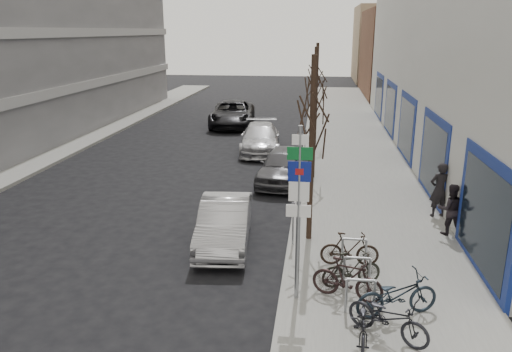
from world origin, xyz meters
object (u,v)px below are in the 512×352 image
(pedestrian_near, at_px, (439,190))
(bike_mid_curb, at_px, (397,291))
(parked_car_mid, at_px, (284,165))
(highway_sign_pole, at_px, (299,204))
(bike_mid_inner, at_px, (352,269))
(tree_near, at_px, (313,106))
(pedestrian_far, at_px, (450,209))
(bike_far_inner, at_px, (350,249))
(bike_near_right, at_px, (347,279))
(parked_car_back, at_px, (260,138))
(meter_front, at_px, (293,219))
(bike_far_curb, at_px, (388,314))
(lane_car, at_px, (232,114))
(bike_rack, at_px, (357,269))
(parked_car_front, at_px, (225,223))
(meter_mid, at_px, (301,169))
(meter_back, at_px, (305,139))
(bike_near_left, at_px, (364,322))
(tree_far, at_px, (317,70))

(pedestrian_near, bearing_deg, bike_mid_curb, 55.57)
(parked_car_mid, relative_size, pedestrian_near, 2.34)
(highway_sign_pole, relative_size, bike_mid_inner, 2.78)
(tree_near, height_order, pedestrian_far, tree_near)
(bike_mid_curb, distance_m, bike_far_inner, 2.48)
(bike_mid_curb, xyz_separation_m, pedestrian_near, (2.22, 6.35, 0.35))
(highway_sign_pole, height_order, bike_near_right, highway_sign_pole)
(parked_car_mid, relative_size, parked_car_back, 0.88)
(bike_far_inner, bearing_deg, meter_front, 50.39)
(bike_far_curb, bearing_deg, pedestrian_near, 13.61)
(parked_car_back, bearing_deg, lane_car, 105.86)
(bike_mid_inner, xyz_separation_m, pedestrian_far, (3.12, 3.65, 0.35))
(bike_near_right, bearing_deg, parked_car_back, 31.77)
(bike_far_inner, height_order, parked_car_back, parked_car_back)
(tree_near, distance_m, parked_car_mid, 7.03)
(bike_rack, relative_size, lane_car, 0.38)
(bike_far_inner, distance_m, parked_car_front, 3.79)
(bike_far_inner, height_order, parked_car_mid, parked_car_mid)
(meter_mid, relative_size, meter_back, 1.00)
(bike_far_curb, xyz_separation_m, pedestrian_near, (2.51, 7.22, 0.39))
(tree_near, xyz_separation_m, meter_mid, (-0.45, 5.00, -3.19))
(meter_mid, distance_m, pedestrian_far, 6.23)
(bike_near_right, bearing_deg, meter_back, 23.30)
(meter_front, xyz_separation_m, bike_near_left, (1.64, -4.61, -0.29))
(highway_sign_pole, relative_size, pedestrian_near, 2.28)
(bike_near_left, xyz_separation_m, bike_far_curb, (0.50, 0.27, 0.06))
(tree_far, height_order, meter_mid, tree_far)
(bike_far_inner, xyz_separation_m, parked_car_mid, (-2.30, 7.72, 0.12))
(meter_back, bearing_deg, parked_car_mid, -99.57)
(tree_far, relative_size, parked_car_front, 1.34)
(bike_near_right, distance_m, parked_car_front, 4.56)
(highway_sign_pole, distance_m, bike_mid_curb, 2.82)
(bike_far_curb, height_order, pedestrian_near, pedestrian_near)
(highway_sign_pole, bearing_deg, bike_far_inner, 54.88)
(pedestrian_near, bearing_deg, tree_far, -83.58)
(meter_front, bearing_deg, meter_mid, 90.00)
(meter_mid, xyz_separation_m, bike_far_curb, (2.14, -9.84, -0.23))
(meter_back, height_order, bike_near_right, meter_back)
(bike_mid_curb, bearing_deg, parked_car_front, 31.49)
(lane_car, height_order, pedestrian_far, pedestrian_far)
(lane_car, bearing_deg, parked_car_mid, -76.02)
(bike_rack, xyz_separation_m, bike_far_inner, (-0.10, 1.23, -0.04))
(parked_car_back, xyz_separation_m, pedestrian_far, (7.00, -10.53, 0.24))
(meter_mid, height_order, parked_car_mid, parked_car_mid)
(bike_far_inner, bearing_deg, bike_mid_curb, -161.71)
(bike_rack, distance_m, bike_near_right, 0.57)
(bike_near_right, distance_m, pedestrian_near, 6.65)
(tree_near, height_order, meter_mid, tree_near)
(meter_mid, distance_m, meter_back, 5.50)
(parked_car_mid, bearing_deg, tree_far, 87.66)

